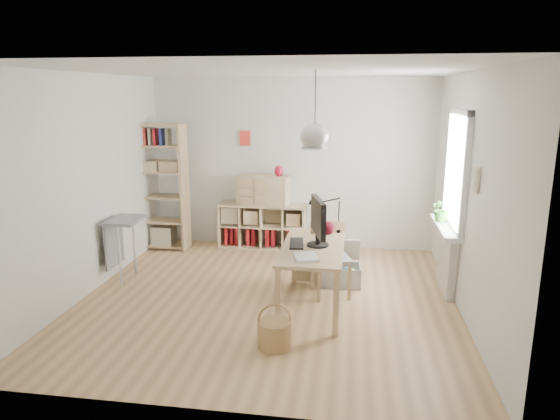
# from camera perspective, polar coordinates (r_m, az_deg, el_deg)

# --- Properties ---
(ground) EXTENTS (4.50, 4.50, 0.00)m
(ground) POSITION_cam_1_polar(r_m,az_deg,el_deg) (6.22, -1.34, -10.06)
(ground) COLOR tan
(ground) RESTS_ON ground
(room_shell) EXTENTS (4.50, 4.50, 4.50)m
(room_shell) POSITION_cam_1_polar(r_m,az_deg,el_deg) (5.51, 3.99, 8.43)
(room_shell) COLOR white
(room_shell) RESTS_ON ground
(window_unit) EXTENTS (0.07, 1.16, 1.46)m
(window_unit) POSITION_cam_1_polar(r_m,az_deg,el_deg) (6.41, 19.61, 4.32)
(window_unit) COLOR white
(window_unit) RESTS_ON ground
(radiator) EXTENTS (0.10, 0.80, 0.80)m
(radiator) POSITION_cam_1_polar(r_m,az_deg,el_deg) (6.67, 18.55, -5.47)
(radiator) COLOR silver
(radiator) RESTS_ON ground
(windowsill) EXTENTS (0.22, 1.20, 0.06)m
(windowsill) POSITION_cam_1_polar(r_m,az_deg,el_deg) (6.54, 18.39, -1.88)
(windowsill) COLOR white
(windowsill) RESTS_ON radiator
(desk) EXTENTS (0.70, 1.50, 0.75)m
(desk) POSITION_cam_1_polar(r_m,az_deg,el_deg) (5.78, 3.77, -4.96)
(desk) COLOR tan
(desk) RESTS_ON ground
(cube_shelf) EXTENTS (1.40, 0.38, 0.72)m
(cube_shelf) POSITION_cam_1_polar(r_m,az_deg,el_deg) (8.14, -2.14, -2.17)
(cube_shelf) COLOR tan
(cube_shelf) RESTS_ON ground
(tall_bookshelf) EXTENTS (0.80, 0.38, 2.00)m
(tall_bookshelf) POSITION_cam_1_polar(r_m,az_deg,el_deg) (8.13, -13.48, 3.17)
(tall_bookshelf) COLOR tan
(tall_bookshelf) RESTS_ON ground
(side_table) EXTENTS (0.40, 0.55, 0.85)m
(side_table) POSITION_cam_1_polar(r_m,az_deg,el_deg) (6.93, -17.72, -2.38)
(side_table) COLOR gray
(side_table) RESTS_ON ground
(chair) EXTENTS (0.55, 0.55, 0.90)m
(chair) POSITION_cam_1_polar(r_m,az_deg,el_deg) (6.22, 5.71, -5.05)
(chair) COLOR gray
(chair) RESTS_ON ground
(wicker_basket) EXTENTS (0.33, 0.33, 0.46)m
(wicker_basket) POSITION_cam_1_polar(r_m,az_deg,el_deg) (5.07, -0.64, -13.89)
(wicker_basket) COLOR #9D7247
(wicker_basket) RESTS_ON ground
(storage_chest) EXTENTS (0.54, 0.61, 0.55)m
(storage_chest) POSITION_cam_1_polar(r_m,az_deg,el_deg) (6.66, 6.98, -6.88)
(storage_chest) COLOR silver
(storage_chest) RESTS_ON ground
(monitor) EXTENTS (0.25, 0.62, 0.55)m
(monitor) POSITION_cam_1_polar(r_m,az_deg,el_deg) (5.67, 4.38, -1.12)
(monitor) COLOR black
(monitor) RESTS_ON desk
(keyboard) EXTENTS (0.20, 0.44, 0.02)m
(keyboard) POSITION_cam_1_polar(r_m,az_deg,el_deg) (5.79, 1.90, -3.83)
(keyboard) COLOR black
(keyboard) RESTS_ON desk
(task_lamp) EXTENTS (0.41, 0.15, 0.43)m
(task_lamp) POSITION_cam_1_polar(r_m,az_deg,el_deg) (6.19, 4.91, -0.02)
(task_lamp) COLOR black
(task_lamp) RESTS_ON desk
(yarn_ball) EXTENTS (0.17, 0.17, 0.17)m
(yarn_ball) POSITION_cam_1_polar(r_m,az_deg,el_deg) (6.17, 5.46, -2.07)
(yarn_ball) COLOR #4A0913
(yarn_ball) RESTS_ON desk
(paper_tray) EXTENTS (0.30, 0.35, 0.03)m
(paper_tray) POSITION_cam_1_polar(r_m,az_deg,el_deg) (5.31, 2.97, -5.38)
(paper_tray) COLOR white
(paper_tray) RESTS_ON desk
(drawer_chest) EXTENTS (0.83, 0.44, 0.46)m
(drawer_chest) POSITION_cam_1_polar(r_m,az_deg,el_deg) (7.94, -1.91, 2.27)
(drawer_chest) COLOR tan
(drawer_chest) RESTS_ON cube_shelf
(red_vase) EXTENTS (0.14, 0.14, 0.17)m
(red_vase) POSITION_cam_1_polar(r_m,az_deg,el_deg) (7.84, -0.13, 4.49)
(red_vase) COLOR #A30D25
(red_vase) RESTS_ON drawer_chest
(potted_plant) EXTENTS (0.35, 0.33, 0.33)m
(potted_plant) POSITION_cam_1_polar(r_m,az_deg,el_deg) (6.66, 18.09, 0.12)
(potted_plant) COLOR #3A732B
(potted_plant) RESTS_ON windowsill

